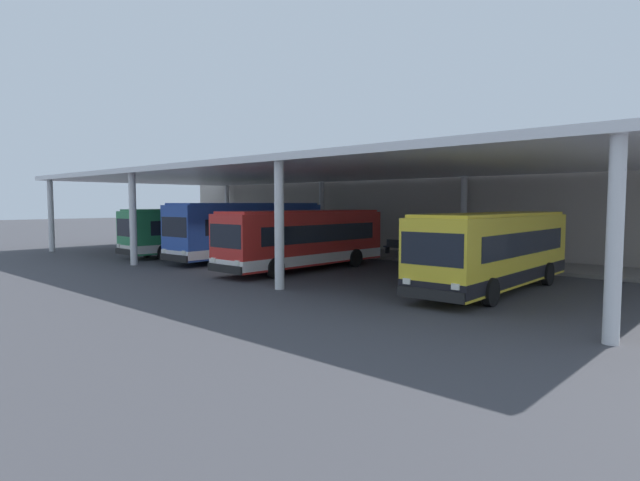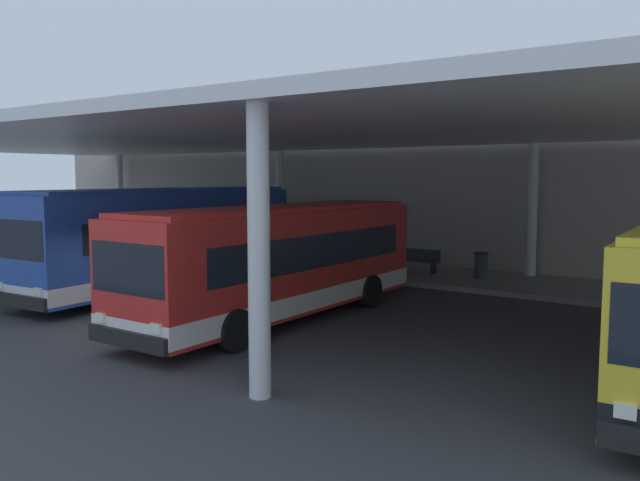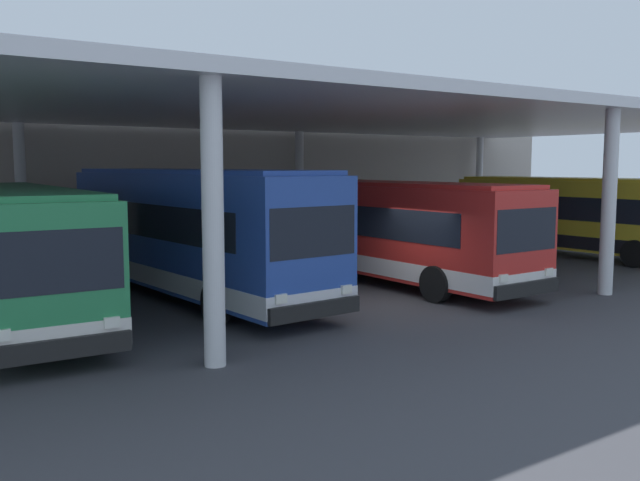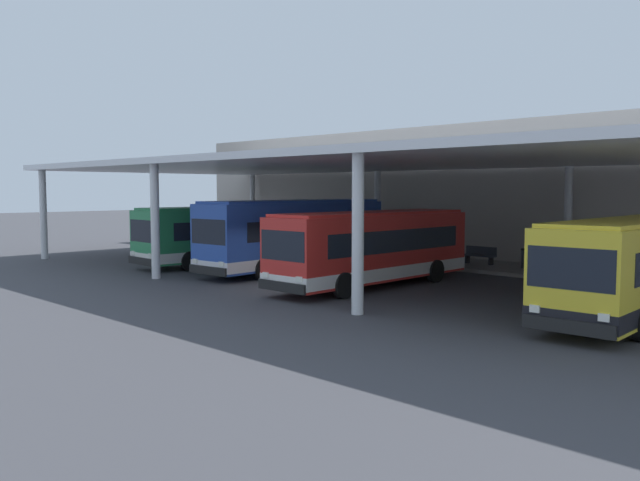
% 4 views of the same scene
% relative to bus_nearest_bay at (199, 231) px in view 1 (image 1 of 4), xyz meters
% --- Properties ---
extents(ground_plane, '(200.00, 200.00, 0.00)m').
position_rel_bus_nearest_bay_xyz_m(ground_plane, '(8.46, -3.47, -1.66)').
color(ground_plane, '#3D3D42').
extents(platform_kerb, '(42.00, 4.50, 0.18)m').
position_rel_bus_nearest_bay_xyz_m(platform_kerb, '(8.46, 8.28, -1.57)').
color(platform_kerb, gray).
rests_on(platform_kerb, ground).
extents(station_building_facade, '(48.00, 1.60, 7.91)m').
position_rel_bus_nearest_bay_xyz_m(station_building_facade, '(8.46, 11.53, 2.30)').
color(station_building_facade, '#ADA399').
rests_on(station_building_facade, ground).
extents(canopy_shelter, '(40.00, 17.00, 5.55)m').
position_rel_bus_nearest_bay_xyz_m(canopy_shelter, '(8.46, 2.03, 3.66)').
color(canopy_shelter, silver).
rests_on(canopy_shelter, ground).
extents(bus_nearest_bay, '(3.10, 10.65, 3.17)m').
position_rel_bus_nearest_bay_xyz_m(bus_nearest_bay, '(0.00, 0.00, 0.00)').
color(bus_nearest_bay, '#28844C').
rests_on(bus_nearest_bay, ground).
extents(bus_second_bay, '(3.18, 11.46, 3.57)m').
position_rel_bus_nearest_bay_xyz_m(bus_second_bay, '(4.80, 0.53, 0.19)').
color(bus_second_bay, '#284CA8').
rests_on(bus_second_bay, ground).
extents(bus_middle_bay, '(2.78, 10.55, 3.17)m').
position_rel_bus_nearest_bay_xyz_m(bus_middle_bay, '(10.99, -0.82, 0.00)').
color(bus_middle_bay, red).
rests_on(bus_middle_bay, ground).
extents(bus_far_bay, '(2.95, 10.60, 3.17)m').
position_rel_bus_nearest_bay_xyz_m(bus_far_bay, '(21.32, -0.31, 0.00)').
color(bus_far_bay, yellow).
rests_on(bus_far_bay, ground).
extents(bench_waiting, '(1.80, 0.45, 0.92)m').
position_rel_bus_nearest_bay_xyz_m(bench_waiting, '(10.68, 8.35, -0.99)').
color(bench_waiting, '#383D47').
rests_on(bench_waiting, platform_kerb).
extents(trash_bin, '(0.52, 0.52, 0.98)m').
position_rel_bus_nearest_bay_xyz_m(trash_bin, '(13.31, 8.30, -0.98)').
color(trash_bin, '#33383D').
rests_on(trash_bin, platform_kerb).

